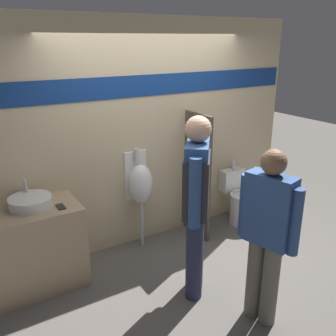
% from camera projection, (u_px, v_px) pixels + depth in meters
% --- Properties ---
extents(ground_plane, '(16.00, 16.00, 0.00)m').
position_uv_depth(ground_plane, '(176.00, 255.00, 4.47)').
color(ground_plane, '#5B5651').
extents(display_wall, '(4.18, 0.07, 2.70)m').
position_uv_depth(display_wall, '(149.00, 134.00, 4.50)').
color(display_wall, beige).
rests_on(display_wall, ground_plane).
extents(sink_counter, '(0.98, 0.58, 0.87)m').
position_uv_depth(sink_counter, '(32.00, 249.00, 3.78)').
color(sink_counter, tan).
rests_on(sink_counter, ground_plane).
extents(sink_basin, '(0.42, 0.42, 0.24)m').
position_uv_depth(sink_basin, '(30.00, 202.00, 3.69)').
color(sink_basin, white).
rests_on(sink_basin, sink_counter).
extents(cell_phone, '(0.07, 0.14, 0.01)m').
position_uv_depth(cell_phone, '(61.00, 207.00, 3.68)').
color(cell_phone, '#232328').
rests_on(cell_phone, sink_counter).
extents(divider_near_counter, '(0.03, 0.53, 1.60)m').
position_uv_depth(divider_near_counter, '(197.00, 176.00, 4.71)').
color(divider_near_counter, '#4C4238').
rests_on(divider_near_counter, ground_plane).
extents(urinal_near_counter, '(0.30, 0.27, 1.22)m').
position_uv_depth(urinal_near_counter, '(140.00, 184.00, 4.45)').
color(urinal_near_counter, silver).
rests_on(urinal_near_counter, ground_plane).
extents(toilet, '(0.40, 0.57, 0.86)m').
position_uv_depth(toilet, '(241.00, 202.00, 5.20)').
color(toilet, white).
rests_on(toilet, ground_plane).
extents(person_in_vest, '(0.48, 0.52, 1.81)m').
position_uv_depth(person_in_vest, '(196.00, 196.00, 3.49)').
color(person_in_vest, '#282D4C').
rests_on(person_in_vest, ground_plane).
extents(person_with_lanyard, '(0.28, 0.55, 1.62)m').
position_uv_depth(person_with_lanyard, '(267.00, 231.00, 3.18)').
color(person_with_lanyard, '#666056').
rests_on(person_with_lanyard, ground_plane).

